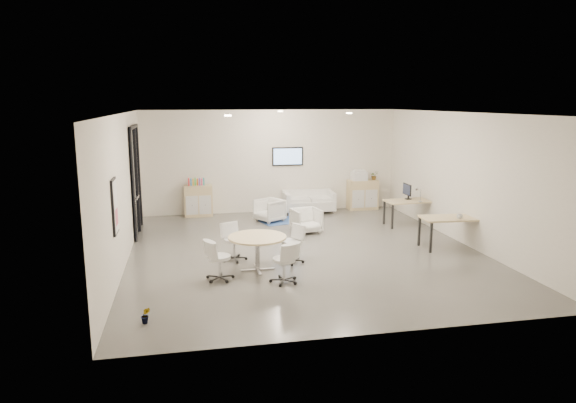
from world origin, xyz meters
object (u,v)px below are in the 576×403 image
(round_table, at_px, (257,240))
(sideboard_left, at_px, (198,201))
(armchair_right, at_px, (306,219))
(desk_rear, at_px, (410,203))
(armchair_left, at_px, (269,209))
(sideboard_right, at_px, (363,195))
(loveseat, at_px, (309,202))
(desk_front, at_px, (452,220))

(round_table, bearing_deg, sideboard_left, 100.89)
(armchair_right, height_order, desk_rear, desk_rear)
(sideboard_left, distance_m, armchair_right, 3.80)
(armchair_left, bearing_deg, sideboard_right, 77.93)
(loveseat, height_order, round_table, round_table)
(sideboard_left, height_order, armchair_right, sideboard_left)
(sideboard_left, height_order, round_table, sideboard_left)
(desk_front, xyz_separation_m, round_table, (-4.78, -0.77, -0.02))
(desk_front, bearing_deg, desk_rear, 94.39)
(desk_front, bearing_deg, sideboard_right, 101.06)
(sideboard_left, xyz_separation_m, armchair_right, (2.77, -2.59, -0.12))
(sideboard_left, distance_m, loveseat, 3.43)
(loveseat, distance_m, round_table, 5.82)
(loveseat, xyz_separation_m, armchair_right, (-0.65, -2.44, 0.04))
(sideboard_left, xyz_separation_m, desk_front, (5.83, -4.69, 0.20))
(sideboard_right, relative_size, loveseat, 0.60)
(loveseat, xyz_separation_m, desk_rear, (2.39, -2.26, 0.33))
(loveseat, distance_m, desk_rear, 3.31)
(armchair_left, xyz_separation_m, desk_rear, (3.80, -1.29, 0.29))
(loveseat, bearing_deg, desk_rear, -42.13)
(sideboard_left, relative_size, sideboard_right, 1.00)
(sideboard_left, bearing_deg, armchair_left, -29.16)
(armchair_right, bearing_deg, desk_front, -44.57)
(armchair_left, bearing_deg, round_table, -43.53)
(loveseat, height_order, desk_front, desk_front)
(armchair_right, relative_size, desk_rear, 0.49)
(sideboard_left, bearing_deg, desk_rear, -22.52)
(loveseat, distance_m, desk_front, 5.14)
(loveseat, relative_size, armchair_left, 2.21)
(loveseat, height_order, desk_rear, desk_rear)
(sideboard_right, distance_m, round_table, 6.88)
(loveseat, distance_m, armchair_left, 1.71)
(sideboard_left, height_order, desk_front, sideboard_left)
(desk_front, relative_size, round_table, 1.23)
(desk_rear, distance_m, desk_front, 2.27)
(desk_front, distance_m, round_table, 4.84)
(armchair_left, height_order, desk_front, desk_front)
(sideboard_left, bearing_deg, armchair_right, -43.14)
(desk_rear, bearing_deg, sideboard_left, 153.10)
(sideboard_right, xyz_separation_m, round_table, (-4.21, -5.44, 0.17))
(sideboard_right, xyz_separation_m, desk_front, (0.57, -4.67, 0.20))
(sideboard_right, xyz_separation_m, armchair_left, (-3.25, -1.11, -0.11))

